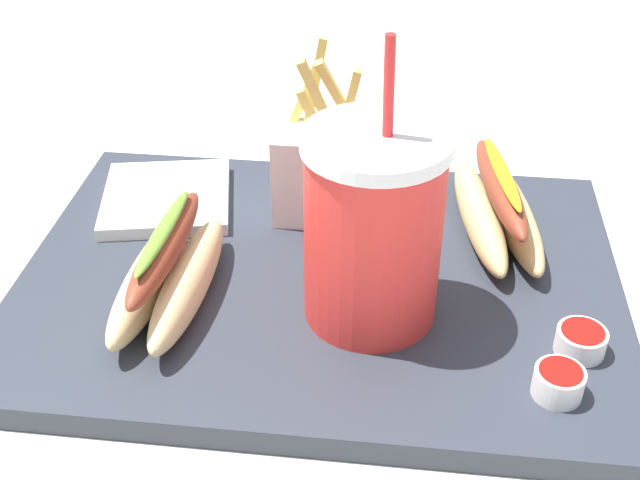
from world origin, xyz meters
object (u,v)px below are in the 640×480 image
at_px(hot_dog_1, 168,272).
at_px(ketchup_cup_2, 581,340).
at_px(fries_basket, 335,167).
at_px(napkin_stack, 167,198).
at_px(soda_cup, 373,228).
at_px(hot_dog_2, 497,208).
at_px(ketchup_cup_1, 559,381).

distance_m(hot_dog_1, ketchup_cup_2, 0.29).
bearing_deg(fries_basket, napkin_stack, -176.63).
bearing_deg(ketchup_cup_2, soda_cup, 169.47).
relative_size(hot_dog_1, ketchup_cup_2, 4.66).
bearing_deg(soda_cup, napkin_stack, 146.06).
xyz_separation_m(hot_dog_2, ketchup_cup_1, (0.03, -0.19, -0.01)).
bearing_deg(ketchup_cup_1, hot_dog_1, 166.49).
height_order(soda_cup, fries_basket, soda_cup).
xyz_separation_m(soda_cup, ketchup_cup_1, (0.13, -0.07, -0.06)).
height_order(fries_basket, napkin_stack, fries_basket).
distance_m(hot_dog_1, hot_dog_2, 0.27).
relative_size(hot_dog_2, napkin_stack, 1.57).
distance_m(ketchup_cup_1, ketchup_cup_2, 0.05).
xyz_separation_m(soda_cup, hot_dog_2, (0.10, 0.11, -0.05)).
height_order(hot_dog_1, ketchup_cup_1, hot_dog_1).
xyz_separation_m(fries_basket, hot_dog_1, (-0.11, -0.14, -0.02)).
relative_size(ketchup_cup_1, napkin_stack, 0.30).
bearing_deg(ketchup_cup_2, ketchup_cup_1, -114.83).
distance_m(soda_cup, ketchup_cup_1, 0.16).
xyz_separation_m(hot_dog_1, ketchup_cup_2, (0.29, -0.02, -0.02)).
distance_m(fries_basket, hot_dog_2, 0.14).
xyz_separation_m(hot_dog_2, ketchup_cup_2, (0.05, -0.14, -0.01)).
height_order(hot_dog_1, hot_dog_2, hot_dog_1).
height_order(hot_dog_2, ketchup_cup_2, hot_dog_2).
bearing_deg(ketchup_cup_2, napkin_stack, 155.35).
height_order(ketchup_cup_1, ketchup_cup_2, ketchup_cup_1).
height_order(hot_dog_1, napkin_stack, hot_dog_1).
relative_size(soda_cup, ketchup_cup_2, 6.10).
distance_m(soda_cup, ketchup_cup_2, 0.16).
height_order(hot_dog_2, ketchup_cup_1, hot_dog_2).
height_order(soda_cup, hot_dog_2, soda_cup).
xyz_separation_m(fries_basket, ketchup_cup_2, (0.19, -0.16, -0.03)).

